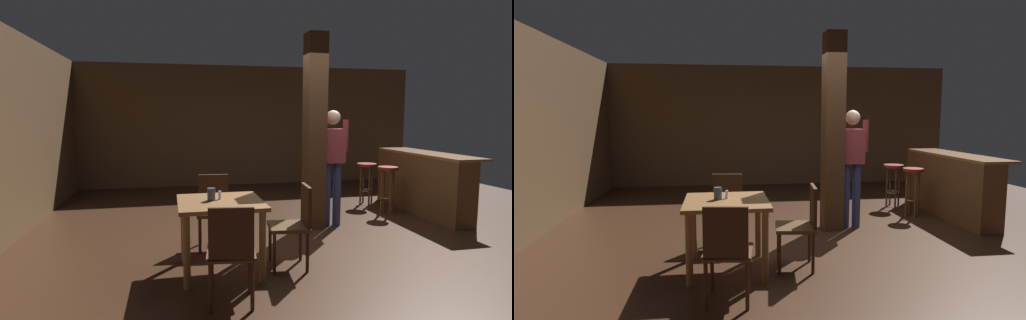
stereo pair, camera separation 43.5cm
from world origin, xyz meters
TOP-DOWN VIEW (x-y plane):
  - ground_plane at (0.00, 0.00)m, footprint 10.80×10.80m
  - wall_back at (0.00, 4.50)m, footprint 8.00×0.10m
  - pillar at (0.10, 0.56)m, footprint 0.28×0.28m
  - dining_table at (-1.44, -0.81)m, footprint 0.88×0.88m
  - chair_east at (-0.64, -0.85)m, footprint 0.47×0.47m
  - chair_north at (-1.42, 0.01)m, footprint 0.45×0.45m
  - chair_south at (-1.45, -1.61)m, footprint 0.47×0.47m
  - napkin_cup at (-1.53, -0.78)m, footprint 0.08×0.08m
  - salt_shaker at (-1.44, -0.73)m, footprint 0.03×0.03m
  - standing_person at (0.40, 0.60)m, footprint 0.47×0.23m
  - bar_counter at (2.21, 1.05)m, footprint 0.56×2.20m
  - bar_stool_near at (1.61, 1.11)m, footprint 0.32×0.32m
  - bar_stool_mid at (1.60, 1.81)m, footprint 0.35×0.35m

SIDE VIEW (x-z plane):
  - ground_plane at x=0.00m, z-range 0.00..0.00m
  - chair_east at x=-0.64m, z-range 0.06..0.95m
  - chair_north at x=-1.42m, z-range 0.06..0.95m
  - chair_south at x=-1.45m, z-range 0.06..0.95m
  - bar_counter at x=2.21m, z-range 0.01..1.03m
  - bar_stool_mid at x=1.60m, z-range 0.19..0.96m
  - bar_stool_near at x=1.61m, z-range 0.19..0.98m
  - dining_table at x=-1.44m, z-range 0.24..1.00m
  - salt_shaker at x=-1.44m, z-range 0.76..0.85m
  - napkin_cup at x=-1.53m, z-range 0.76..0.89m
  - standing_person at x=0.40m, z-range 0.14..1.86m
  - wall_back at x=0.00m, z-range 0.00..2.80m
  - pillar at x=0.10m, z-range 0.00..2.80m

